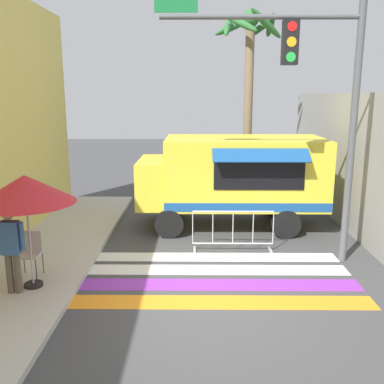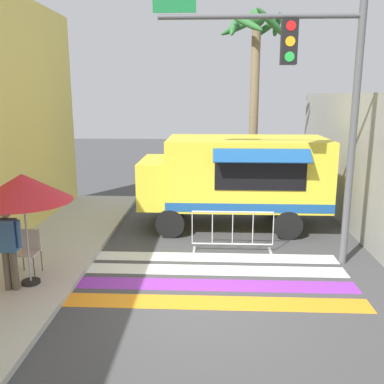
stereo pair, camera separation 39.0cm
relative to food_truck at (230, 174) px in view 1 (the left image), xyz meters
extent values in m
plane|color=#424244|center=(-0.83, -4.85, -1.56)|extent=(60.00, 60.00, 0.00)
cube|color=gray|center=(3.41, -1.85, 0.36)|extent=(0.20, 16.00, 3.84)
cube|color=orange|center=(-0.83, -4.81, -1.56)|extent=(6.40, 0.56, 0.01)
cube|color=purple|center=(-0.83, -4.05, -1.56)|extent=(6.40, 0.56, 0.01)
cube|color=white|center=(-0.83, -3.29, -1.56)|extent=(6.40, 0.56, 0.01)
cube|color=white|center=(-0.83, -2.53, -1.56)|extent=(6.40, 0.56, 0.01)
cube|color=yellow|center=(0.41, 0.01, 0.08)|extent=(4.47, 2.37, 1.91)
cube|color=yellow|center=(-1.83, 0.01, -0.23)|extent=(1.58, 2.18, 1.29)
cube|color=#1E232D|center=(-2.57, 0.01, 0.09)|extent=(0.06, 1.90, 0.49)
cube|color=black|center=(0.67, -1.19, 0.22)|extent=(2.37, 0.03, 0.86)
cube|color=#194C8C|center=(0.67, -1.40, 0.73)|extent=(2.47, 0.43, 0.31)
cube|color=#194C8C|center=(0.41, -1.18, -0.69)|extent=(4.47, 0.01, 0.24)
cylinder|color=black|center=(-1.70, -1.08, -1.17)|extent=(0.78, 0.22, 0.78)
cylinder|color=black|center=(-1.70, 1.10, -1.17)|extent=(0.78, 0.22, 0.78)
cylinder|color=black|center=(1.46, -1.08, -1.17)|extent=(0.78, 0.22, 0.78)
cylinder|color=black|center=(1.46, 1.10, -1.17)|extent=(0.78, 0.22, 0.78)
cylinder|color=#515456|center=(2.45, -2.71, 1.33)|extent=(0.16, 0.16, 5.78)
cylinder|color=#515456|center=(0.35, -2.71, 3.80)|extent=(4.20, 0.11, 0.11)
cube|color=black|center=(0.98, -2.74, 3.29)|extent=(0.32, 0.28, 0.90)
cylinder|color=red|center=(0.98, -2.88, 3.59)|extent=(0.20, 0.02, 0.20)
cylinder|color=#F2A519|center=(0.98, -2.88, 3.29)|extent=(0.20, 0.02, 0.20)
cylinder|color=green|center=(0.98, -2.88, 2.99)|extent=(0.20, 0.02, 0.20)
cube|color=#197238|center=(-1.40, -2.73, 4.02)|extent=(0.90, 0.02, 0.28)
cylinder|color=black|center=(-4.17, -4.39, -1.41)|extent=(0.36, 0.36, 0.06)
cylinder|color=#B2B2B7|center=(-4.17, -4.39, -0.33)|extent=(0.04, 0.04, 2.22)
cone|color=red|center=(-4.17, -4.39, 0.51)|extent=(1.85, 1.85, 0.54)
cylinder|color=#4C4C51|center=(-4.58, -4.16, -1.21)|extent=(0.02, 0.02, 0.46)
cylinder|color=#4C4C51|center=(-4.19, -4.16, -1.21)|extent=(0.02, 0.02, 0.46)
cylinder|color=#4C4C51|center=(-4.58, -3.77, -1.21)|extent=(0.02, 0.02, 0.46)
cylinder|color=#4C4C51|center=(-4.19, -3.77, -1.21)|extent=(0.02, 0.02, 0.46)
cube|color=beige|center=(-4.38, -3.96, -0.97)|extent=(0.42, 0.42, 0.03)
cube|color=beige|center=(-4.38, -3.77, -0.73)|extent=(0.42, 0.03, 0.44)
cylinder|color=brown|center=(-4.49, -4.67, -1.05)|extent=(0.13, 0.13, 0.78)
cylinder|color=brown|center=(-4.34, -4.67, -1.05)|extent=(0.13, 0.13, 0.78)
cube|color=#33598C|center=(-4.42, -4.67, -0.35)|extent=(0.34, 0.20, 0.63)
cylinder|color=#33598C|center=(-4.20, -4.67, -0.32)|extent=(0.09, 0.09, 0.54)
sphere|color=#9E7051|center=(-4.42, -4.67, 0.11)|extent=(0.22, 0.22, 0.22)
cylinder|color=#B7BABF|center=(-0.06, -2.08, -0.55)|extent=(1.99, 0.04, 0.04)
cylinder|color=#B7BABF|center=(-0.06, -2.08, -1.38)|extent=(1.99, 0.04, 0.04)
cylinder|color=#B7BABF|center=(-1.06, -2.08, -0.97)|extent=(0.02, 0.02, 0.82)
cylinder|color=#B7BABF|center=(-0.56, -2.08, -0.97)|extent=(0.02, 0.02, 0.82)
cylinder|color=#B7BABF|center=(-0.06, -2.08, -0.97)|extent=(0.02, 0.02, 0.82)
cylinder|color=#B7BABF|center=(0.43, -2.08, -0.97)|extent=(0.02, 0.02, 0.82)
cylinder|color=#B7BABF|center=(0.93, -2.08, -0.97)|extent=(0.02, 0.02, 0.82)
cube|color=#B7BABF|center=(-1.01, -2.08, -1.55)|extent=(0.06, 0.44, 0.03)
cube|color=#B7BABF|center=(0.88, -2.08, -1.55)|extent=(0.06, 0.44, 0.03)
cylinder|color=#7A664C|center=(0.91, 3.65, 1.55)|extent=(0.32, 0.32, 6.22)
sphere|color=#2D6B33|center=(0.91, 3.65, 4.81)|extent=(0.60, 0.60, 0.60)
ellipsoid|color=#2D6B33|center=(1.61, 3.64, 4.58)|extent=(0.27, 1.36, 0.81)
ellipsoid|color=#2D6B33|center=(1.32, 4.19, 4.57)|extent=(1.17, 0.97, 0.84)
ellipsoid|color=#2D6B33|center=(0.32, 4.33, 4.61)|extent=(1.49, 1.34, 0.87)
ellipsoid|color=#2D6B33|center=(0.14, 3.79, 4.56)|extent=(0.49, 1.52, 0.96)
ellipsoid|color=#2D6B33|center=(0.51, 3.08, 4.58)|extent=(1.25, 0.99, 0.83)
ellipsoid|color=#2D6B33|center=(1.36, 3.00, 4.54)|extent=(1.36, 1.03, 1.03)
camera|label=1|loc=(-0.99, -12.15, 2.23)|focal=40.00mm
camera|label=2|loc=(-0.60, -12.13, 2.23)|focal=40.00mm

